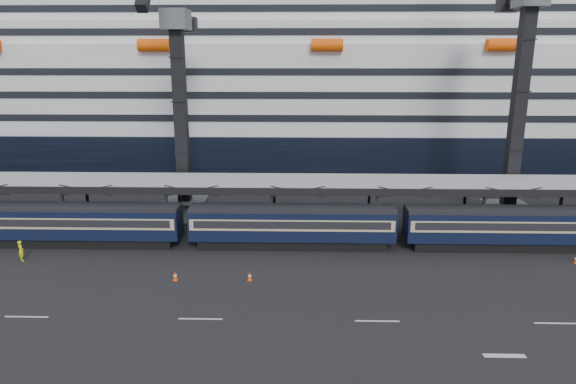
{
  "coord_description": "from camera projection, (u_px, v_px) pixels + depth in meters",
  "views": [
    {
      "loc": [
        -7.25,
        -35.42,
        17.21
      ],
      "look_at": [
        -8.38,
        10.0,
        5.33
      ],
      "focal_mm": 32.0,
      "sensor_mm": 36.0,
      "label": 1
    }
  ],
  "objects": [
    {
      "name": "crane_dark_mid",
      "position": [
        521.0,
        98.0,
        51.71
      ],
      "size": [
        4.5,
        18.24,
        39.64
      ],
      "color": "#4E5056",
      "rests_on": "ground"
    },
    {
      "name": "ground",
      "position": [
        396.0,
        295.0,
        38.44
      ],
      "size": [
        260.0,
        260.0,
        0.0
      ],
      "primitive_type": "plane",
      "color": "black",
      "rests_on": "ground"
    },
    {
      "name": "traffic_cone_e",
      "position": [
        576.0,
        259.0,
        44.33
      ],
      "size": [
        0.4,
        0.4,
        0.8
      ],
      "color": "#FF5108",
      "rests_on": "ground"
    },
    {
      "name": "lane_markings",
      "position": [
        537.0,
        332.0,
        33.18
      ],
      "size": [
        111.0,
        4.27,
        0.02
      ],
      "color": "beige",
      "rests_on": "ground"
    },
    {
      "name": "cruise_ship",
      "position": [
        341.0,
        90.0,
        79.82
      ],
      "size": [
        214.09,
        28.84,
        34.0
      ],
      "color": "black",
      "rests_on": "ground"
    },
    {
      "name": "train",
      "position": [
        328.0,
        225.0,
        47.66
      ],
      "size": [
        133.05,
        3.0,
        4.05
      ],
      "color": "black",
      "rests_on": "ground"
    },
    {
      "name": "crane_dark_near",
      "position": [
        180.0,
        110.0,
        53.88
      ],
      "size": [
        4.5,
        17.75,
        35.08
      ],
      "color": "#4E5056",
      "rests_on": "ground"
    },
    {
      "name": "worker",
      "position": [
        21.0,
        251.0,
        44.7
      ],
      "size": [
        0.8,
        0.79,
        1.86
      ],
      "primitive_type": "imported",
      "rotation": [
        0.0,
        0.0,
        2.41
      ],
      "color": "#EFEE0C",
      "rests_on": "ground"
    },
    {
      "name": "canopy",
      "position": [
        374.0,
        183.0,
        50.65
      ],
      "size": [
        130.0,
        6.25,
        5.53
      ],
      "color": "gray",
      "rests_on": "ground"
    },
    {
      "name": "traffic_cone_c",
      "position": [
        175.0,
        276.0,
        40.89
      ],
      "size": [
        0.39,
        0.39,
        0.77
      ],
      "color": "#FF5108",
      "rests_on": "ground"
    },
    {
      "name": "traffic_cone_d",
      "position": [
        250.0,
        276.0,
        40.92
      ],
      "size": [
        0.36,
        0.36,
        0.73
      ],
      "color": "#FF5108",
      "rests_on": "ground"
    }
  ]
}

